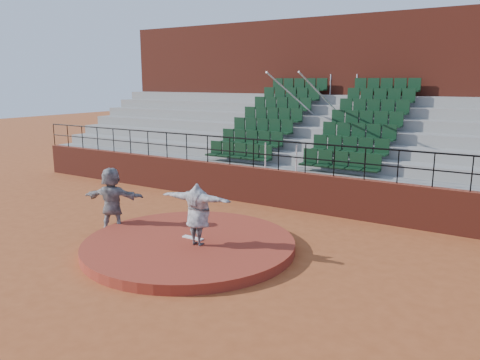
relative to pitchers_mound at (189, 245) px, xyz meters
name	(u,v)px	position (x,y,z in m)	size (l,w,h in m)	color
ground	(189,249)	(0.00, 0.00, -0.12)	(90.00, 90.00, 0.00)	#9A4922
pitchers_mound	(189,245)	(0.00, 0.00, 0.00)	(5.50, 5.50, 0.25)	maroon
pitching_rubber	(193,238)	(0.00, 0.15, 0.14)	(0.60, 0.15, 0.03)	white
boundary_wall	(278,188)	(0.00, 5.00, 0.53)	(24.00, 0.30, 1.30)	maroon
wall_railing	(279,149)	(0.00, 5.00, 1.90)	(24.04, 0.05, 1.03)	black
seating_deck	(320,153)	(0.00, 8.65, 1.31)	(24.00, 5.97, 4.63)	gray
press_box_facade	(354,97)	(0.00, 12.60, 3.43)	(24.00, 3.00, 7.10)	maroon
pitcher	(198,214)	(0.39, -0.13, 0.92)	(1.95, 0.53, 1.59)	black
fielder	(112,199)	(-2.84, 0.04, 0.82)	(1.76, 0.56, 1.90)	black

